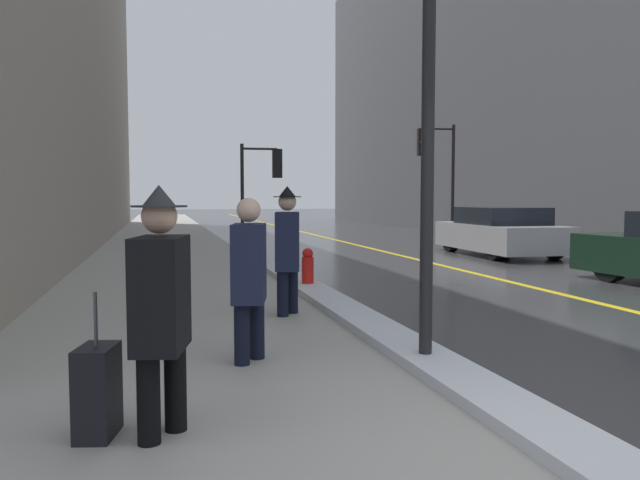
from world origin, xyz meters
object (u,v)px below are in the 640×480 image
(rolling_suitcase, at_px, (97,392))
(lamp_post, at_px, (428,88))
(traffic_light_far, at_px, (435,157))
(parked_car_silver, at_px, (500,232))
(pedestrian_in_glasses, at_px, (249,272))
(pedestrian_in_fedora, at_px, (287,245))
(traffic_light_near, at_px, (265,173))
(pedestrian_nearside, at_px, (161,302))
(fire_hydrant, at_px, (308,269))

(rolling_suitcase, bearing_deg, lamp_post, 125.02)
(traffic_light_far, xyz_separation_m, parked_car_silver, (-0.15, -4.49, -2.27))
(pedestrian_in_glasses, height_order, pedestrian_in_fedora, pedestrian_in_fedora)
(traffic_light_near, relative_size, pedestrian_in_glasses, 2.08)
(pedestrian_in_fedora, bearing_deg, parked_car_silver, 147.15)
(traffic_light_near, height_order, pedestrian_nearside, traffic_light_near)
(traffic_light_near, relative_size, parked_car_silver, 0.75)
(pedestrian_in_glasses, bearing_deg, traffic_light_near, -177.01)
(parked_car_silver, bearing_deg, rolling_suitcase, 141.50)
(lamp_post, distance_m, pedestrian_nearside, 3.13)
(pedestrian_nearside, height_order, pedestrian_in_fedora, pedestrian_in_fedora)
(pedestrian_nearside, distance_m, fire_hydrant, 6.55)
(pedestrian_nearside, height_order, fire_hydrant, pedestrian_nearside)
(traffic_light_near, height_order, pedestrian_in_glasses, traffic_light_near)
(traffic_light_far, distance_m, parked_car_silver, 5.04)
(pedestrian_in_glasses, relative_size, pedestrian_in_fedora, 0.91)
(pedestrian_in_fedora, bearing_deg, fire_hydrant, 173.26)
(lamp_post, bearing_deg, fire_hydrant, 89.63)
(pedestrian_in_glasses, bearing_deg, lamp_post, 86.41)
(fire_hydrant, bearing_deg, pedestrian_in_glasses, -109.99)
(pedestrian_in_fedora, distance_m, fire_hydrant, 2.40)
(lamp_post, distance_m, traffic_light_far, 15.64)
(lamp_post, bearing_deg, traffic_light_near, 86.51)
(lamp_post, bearing_deg, pedestrian_nearside, -152.79)
(parked_car_silver, distance_m, fire_hydrant, 8.04)
(lamp_post, relative_size, pedestrian_in_fedora, 2.44)
(traffic_light_far, distance_m, pedestrian_in_glasses, 16.08)
(pedestrian_in_glasses, distance_m, parked_car_silver, 12.22)
(lamp_post, xyz_separation_m, parked_car_silver, (6.47, 9.67, -1.92))
(parked_car_silver, bearing_deg, pedestrian_in_glasses, 140.95)
(fire_hydrant, bearing_deg, parked_car_silver, 36.77)
(pedestrian_in_glasses, distance_m, rolling_suitcase, 2.07)
(traffic_light_far, distance_m, fire_hydrant, 11.68)
(pedestrian_in_glasses, xyz_separation_m, rolling_suitcase, (-1.20, -1.59, -0.55))
(fire_hydrant, bearing_deg, traffic_light_far, 54.70)
(traffic_light_near, distance_m, pedestrian_in_fedora, 11.70)
(lamp_post, height_order, parked_car_silver, lamp_post)
(traffic_light_far, xyz_separation_m, rolling_suitcase, (-9.39, -15.28, -2.59))
(traffic_light_near, bearing_deg, parked_car_silver, -35.02)
(pedestrian_in_fedora, relative_size, rolling_suitcase, 1.78)
(lamp_post, xyz_separation_m, traffic_light_far, (6.62, 14.16, 0.36))
(traffic_light_near, distance_m, pedestrian_nearside, 15.79)
(pedestrian_in_fedora, bearing_deg, pedestrian_in_glasses, -7.14)
(lamp_post, height_order, pedestrian_in_fedora, lamp_post)
(pedestrian_in_fedora, bearing_deg, rolling_suitcase, -14.92)
(traffic_light_far, distance_m, pedestrian_nearside, 17.92)
(rolling_suitcase, bearing_deg, pedestrian_in_glasses, 155.89)
(pedestrian_in_fedora, height_order, parked_car_silver, pedestrian_in_fedora)
(pedestrian_in_glasses, bearing_deg, parked_car_silver, 151.93)
(traffic_light_far, height_order, rolling_suitcase, traffic_light_far)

